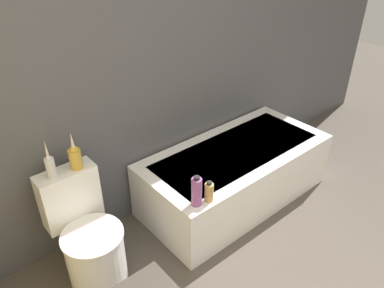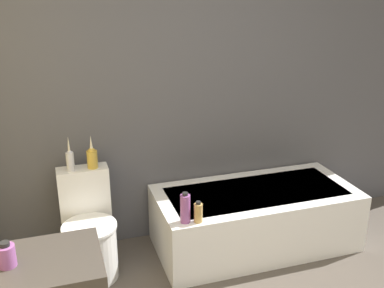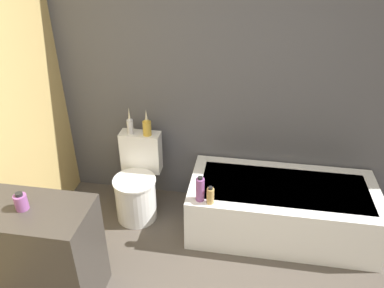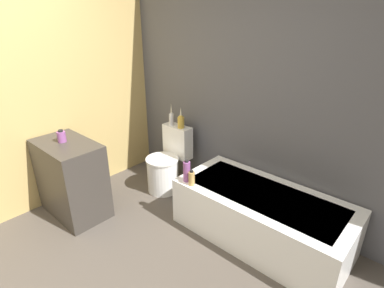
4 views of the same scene
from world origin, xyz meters
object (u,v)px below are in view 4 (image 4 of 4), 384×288
Objects in this scene: soap_bottle_glass at (62,136)px; vase_silver at (181,121)px; bathtub at (261,216)px; toilet at (167,165)px; shampoo_bottle_short at (192,178)px; vase_gold at (171,118)px; shampoo_bottle_tall at (187,171)px.

soap_bottle_glass is 1.30m from vase_silver.
vase_silver is (-1.25, 0.21, 0.61)m from bathtub.
vase_silver is at bearing 65.77° from toilet.
vase_gold is at bearing 146.70° from shampoo_bottle_short.
vase_gold reaches higher than soap_bottle_glass.
bathtub is 6.11× the size of vase_gold.
soap_bottle_glass reaches higher than shampoo_bottle_short.
vase_silver is 0.89m from shampoo_bottle_short.
vase_silver is (0.08, 0.18, 0.54)m from toilet.
bathtub is 2.10× the size of toilet.
shampoo_bottle_tall is at bearing 163.92° from shampoo_bottle_short.
shampoo_bottle_short is at bearing -33.30° from vase_gold.
shampoo_bottle_tall is 0.10m from shampoo_bottle_short.
toilet is 2.91× the size of vase_gold.
vase_gold is at bearing 73.33° from soap_bottle_glass.
shampoo_bottle_tall is at bearing 32.52° from soap_bottle_glass.
toilet is 0.58m from vase_gold.
soap_bottle_glass is 0.81× the size of shampoo_bottle_short.
shampoo_bottle_tall reaches higher than bathtub.
shampoo_bottle_short is at bearing -151.92° from bathtub.
shampoo_bottle_short is (-0.60, -0.32, 0.31)m from bathtub.
toilet reaches higher than bathtub.
vase_silver reaches higher than shampoo_bottle_tall.
toilet is 3.40× the size of shampoo_bottle_tall.
shampoo_bottle_short is (0.81, -0.53, -0.30)m from vase_gold.
vase_silver reaches higher than soap_bottle_glass.
vase_silver reaches higher than bathtub.
vase_gold reaches higher than vase_silver.
bathtub is 12.63× the size of soap_bottle_glass.
vase_gold is 1.04× the size of vase_silver.
soap_bottle_glass is at bearing -113.21° from toilet.
vase_silver is at bearing 66.64° from soap_bottle_glass.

